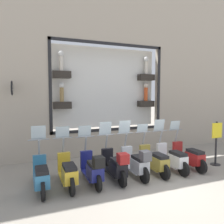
# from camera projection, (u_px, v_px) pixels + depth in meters

# --- Properties ---
(ground_plane) EXTENTS (120.00, 120.00, 0.00)m
(ground_plane) POSITION_uv_depth(u_px,v_px,m) (151.00, 183.00, 6.35)
(ground_plane) COLOR gray
(building_facade) EXTENTS (1.17, 36.00, 7.81)m
(building_facade) POSITION_uv_depth(u_px,v_px,m) (108.00, 62.00, 9.38)
(building_facade) COLOR #ADA08E
(building_facade) RESTS_ON ground_plane
(scooter_red_0) EXTENTS (1.80, 0.61, 1.59)m
(scooter_red_0) POSITION_uv_depth(u_px,v_px,m) (189.00, 156.00, 7.62)
(scooter_red_0) COLOR black
(scooter_red_0) RESTS_ON ground_plane
(scooter_white_1) EXTENTS (1.80, 0.60, 1.67)m
(scooter_white_1) POSITION_uv_depth(u_px,v_px,m) (172.00, 158.00, 7.37)
(scooter_white_1) COLOR black
(scooter_white_1) RESTS_ON ground_plane
(scooter_olive_2) EXTENTS (1.80, 0.60, 1.53)m
(scooter_olive_2) POSITION_uv_depth(u_px,v_px,m) (155.00, 161.00, 7.10)
(scooter_olive_2) COLOR black
(scooter_olive_2) RESTS_ON ground_plane
(scooter_silver_3) EXTENTS (1.80, 0.61, 1.69)m
(scooter_silver_3) POSITION_uv_depth(u_px,v_px,m) (136.00, 162.00, 6.79)
(scooter_silver_3) COLOR black
(scooter_silver_3) RESTS_ON ground_plane
(scooter_black_4) EXTENTS (1.79, 0.60, 1.68)m
(scooter_black_4) POSITION_uv_depth(u_px,v_px,m) (115.00, 165.00, 6.53)
(scooter_black_4) COLOR black
(scooter_black_4) RESTS_ON ground_plane
(scooter_navy_5) EXTENTS (1.79, 0.60, 1.59)m
(scooter_navy_5) POSITION_uv_depth(u_px,v_px,m) (93.00, 169.00, 6.26)
(scooter_navy_5) COLOR black
(scooter_navy_5) RESTS_ON ground_plane
(scooter_yellow_6) EXTENTS (1.80, 0.61, 1.60)m
(scooter_yellow_6) POSITION_uv_depth(u_px,v_px,m) (68.00, 172.00, 6.07)
(scooter_yellow_6) COLOR black
(scooter_yellow_6) RESTS_ON ground_plane
(scooter_teal_7) EXTENTS (1.79, 0.61, 1.66)m
(scooter_teal_7) POSITION_uv_depth(u_px,v_px,m) (41.00, 176.00, 5.81)
(scooter_teal_7) COLOR black
(scooter_teal_7) RESTS_ON ground_plane
(shop_sign_post) EXTENTS (0.36, 0.45, 1.60)m
(shop_sign_post) POSITION_uv_depth(u_px,v_px,m) (216.00, 142.00, 7.97)
(shop_sign_post) COLOR #232326
(shop_sign_post) RESTS_ON ground_plane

